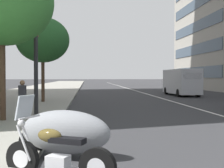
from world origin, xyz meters
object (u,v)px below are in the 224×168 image
motorcycle_under_tarp (56,155)px  street_tree_near_plaza_corner (2,2)px  street_lamp_with_banners (42,2)px  pedestrian_on_plaza (22,99)px  street_tree_mid_sidewalk (43,40)px  motorcycle_mid_row (64,132)px  delivery_van_ahead (181,82)px

motorcycle_under_tarp → street_tree_near_plaza_corner: 8.21m
street_lamp_with_banners → pedestrian_on_plaza: size_ratio=5.54×
street_tree_mid_sidewalk → motorcycle_mid_row: bearing=-170.0°
delivery_van_ahead → street_lamp_with_banners: 18.63m
pedestrian_on_plaza → motorcycle_under_tarp: bearing=-74.9°
street_tree_mid_sidewalk → street_lamp_with_banners: bearing=-172.0°
delivery_van_ahead → pedestrian_on_plaza: size_ratio=3.94×
street_tree_near_plaza_corner → pedestrian_on_plaza: size_ratio=4.07×
motorcycle_mid_row → motorcycle_under_tarp: bearing=109.1°
street_lamp_with_banners → street_tree_near_plaza_corner: 2.17m
motorcycle_mid_row → pedestrian_on_plaza: size_ratio=1.49×
street_lamp_with_banners → street_tree_mid_sidewalk: (6.83, 0.96, -0.85)m
motorcycle_mid_row → street_tree_near_plaza_corner: 7.03m
street_lamp_with_banners → street_tree_mid_sidewalk: street_lamp_with_banners is taller
street_tree_mid_sidewalk → pedestrian_on_plaza: bearing=-178.1°
motorcycle_mid_row → street_tree_near_plaza_corner: (5.06, 2.69, 4.07)m
street_tree_near_plaza_corner → pedestrian_on_plaza: 3.89m
street_tree_mid_sidewalk → street_tree_near_plaza_corner: bearing=178.0°
motorcycle_under_tarp → delivery_van_ahead: (22.86, -9.51, 0.89)m
delivery_van_ahead → street_tree_near_plaza_corner: bearing=142.6°
motorcycle_under_tarp → street_tree_mid_sidewalk: size_ratio=0.36×
motorcycle_under_tarp → motorcycle_mid_row: bearing=-65.8°
motorcycle_under_tarp → delivery_van_ahead: delivery_van_ahead is taller
street_tree_mid_sidewalk → delivery_van_ahead: bearing=-56.8°
delivery_van_ahead → street_lamp_with_banners: bearing=142.5°
motorcycle_under_tarp → street_tree_near_plaza_corner: (6.52, 2.66, 4.21)m
delivery_van_ahead → street_tree_mid_sidewalk: bearing=122.5°
street_lamp_with_banners → street_tree_mid_sidewalk: 6.95m
motorcycle_under_tarp → street_tree_near_plaza_corner: street_tree_near_plaza_corner is taller
motorcycle_under_tarp → street_lamp_with_banners: bearing=-54.9°
delivery_van_ahead → motorcycle_mid_row: bearing=155.4°
motorcycle_under_tarp → street_tree_near_plaza_corner: bearing=-42.4°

